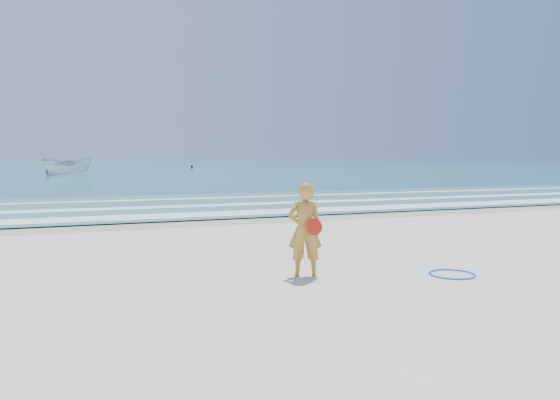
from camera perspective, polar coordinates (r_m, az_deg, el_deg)
name	(u,v)px	position (r m, az deg, el deg)	size (l,w,h in m)	color
ground	(348,296)	(7.73, 7.15, -9.88)	(400.00, 400.00, 0.00)	silver
wet_sand	(204,221)	(16.12, -7.99, -2.19)	(400.00, 2.40, 0.00)	#B2A893
ocean	(93,164)	(111.68, -18.97, 3.58)	(400.00, 190.00, 0.04)	#19727F
shallow	(174,205)	(20.99, -11.01, -0.49)	(400.00, 10.00, 0.01)	#59B7AD
foam_near	(194,215)	(17.37, -8.94, -1.52)	(400.00, 1.40, 0.01)	white
foam_mid	(178,206)	(20.21, -10.62, -0.66)	(400.00, 0.90, 0.01)	white
foam_far	(164,199)	(23.45, -12.04, 0.06)	(400.00, 0.60, 0.01)	white
hoop	(452,274)	(9.35, 17.54, -7.40)	(0.74, 0.74, 0.03)	blue
boat	(68,166)	(53.58, -21.29, 3.37)	(1.67, 4.43, 1.71)	silver
buoy	(192,166)	(77.63, -9.20, 3.49)	(0.37, 0.37, 0.37)	black
woman	(305,230)	(8.73, 2.62, -3.11)	(0.63, 0.51, 1.51)	gold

